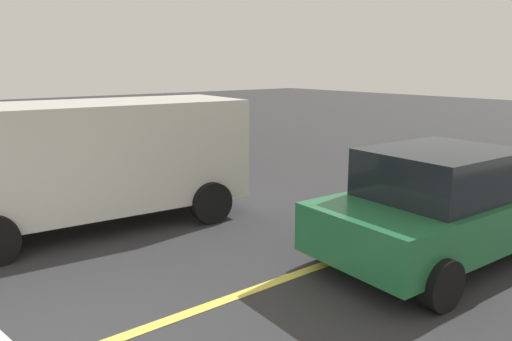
# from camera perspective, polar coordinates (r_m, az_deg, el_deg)

# --- Properties ---
(lane_marking_centre) EXTENTS (28.00, 0.16, 0.01)m
(lane_marking_centre) POSITION_cam_1_polar(r_m,az_deg,el_deg) (6.55, 1.69, -13.19)
(lane_marking_centre) COLOR #E0D14C
(white_van) EXTENTS (5.36, 2.63, 2.20)m
(white_van) POSITION_cam_1_polar(r_m,az_deg,el_deg) (8.95, -18.42, 1.66)
(white_van) COLOR silver
(white_van) RESTS_ON ground_plane
(car_green_mid_road) EXTENTS (4.32, 2.24, 1.67)m
(car_green_mid_road) POSITION_cam_1_polar(r_m,az_deg,el_deg) (7.59, 21.26, -3.76)
(car_green_mid_road) COLOR #236B3D
(car_green_mid_road) RESTS_ON ground_plane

